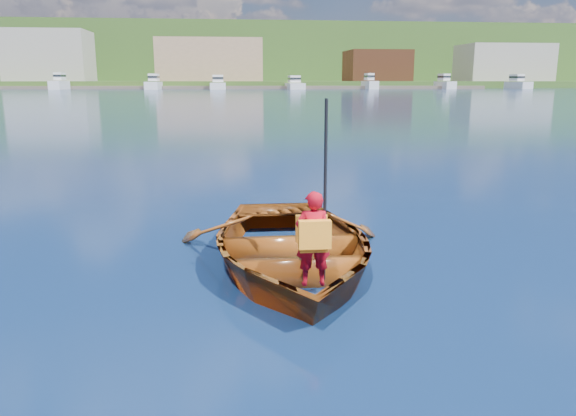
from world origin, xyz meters
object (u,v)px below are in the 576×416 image
object	(u,v)px
rowboat	(290,246)
child_paddler	(313,237)
marina_yachts	(255,84)
dock	(184,87)

from	to	relation	value
rowboat	child_paddler	size ratio (longest dim) A/B	2.05
child_paddler	rowboat	bearing A→B (deg)	99.57
marina_yachts	dock	bearing A→B (deg)	165.80
rowboat	marina_yachts	distance (m)	142.62
rowboat	child_paddler	xyz separation A→B (m)	(0.15, -0.90, 0.37)
child_paddler	dock	distance (m)	148.52
rowboat	child_paddler	distance (m)	0.98
rowboat	dock	size ratio (longest dim) A/B	0.03
rowboat	child_paddler	bearing A→B (deg)	-80.43
rowboat	dock	xyz separation A→B (m)	(-11.70, 147.15, 0.13)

